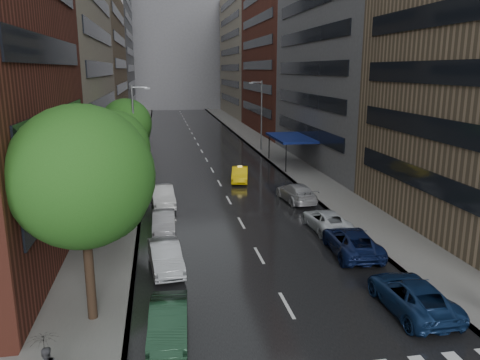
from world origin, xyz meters
name	(u,v)px	position (x,y,z in m)	size (l,w,h in m)	color
ground	(315,357)	(0.00, 0.00, 0.00)	(220.00, 220.00, 0.00)	gray
road	(199,146)	(0.00, 50.00, 0.01)	(14.00, 140.00, 0.01)	black
sidewalk_left	(134,148)	(-9.00, 50.00, 0.07)	(4.00, 140.00, 0.15)	gray
sidewalk_right	(262,144)	(9.00, 50.00, 0.07)	(4.00, 140.00, 0.15)	gray
buildings_left	(88,31)	(-15.00, 58.79, 15.99)	(8.00, 108.00, 38.00)	maroon
buildings_right	(292,39)	(15.00, 56.70, 15.03)	(8.05, 109.10, 36.00)	#937A5B
building_far	(176,49)	(0.00, 118.00, 16.00)	(40.00, 14.00, 32.00)	slate
tree_near	(82,177)	(-8.60, 4.15, 6.37)	(5.84, 5.84, 9.31)	#382619
tree_mid	(112,148)	(-8.60, 16.62, 5.50)	(5.05, 5.05, 8.05)	#382619
tree_far	(126,124)	(-8.60, 31.90, 5.37)	(4.93, 4.93, 7.86)	#382619
taxi	(240,174)	(2.04, 28.33, 0.71)	(1.50, 4.29, 1.41)	yellow
parked_cars_left	(164,234)	(-5.40, 12.58, 0.74)	(2.04, 23.77, 1.59)	#173321
parked_cars_right	(341,232)	(5.40, 11.04, 0.73)	(2.90, 23.39, 1.50)	#10254C
ped_black_umbrella	(45,359)	(-9.43, -0.55, 1.39)	(0.97, 0.98, 2.09)	#47474C
street_lamp_left	(135,131)	(-7.72, 30.00, 4.89)	(1.74, 0.22, 9.00)	gray
street_lamp_right	(261,114)	(7.72, 45.00, 4.89)	(1.74, 0.22, 9.00)	gray
awning	(291,138)	(8.98, 35.00, 3.13)	(4.00, 8.00, 3.12)	navy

